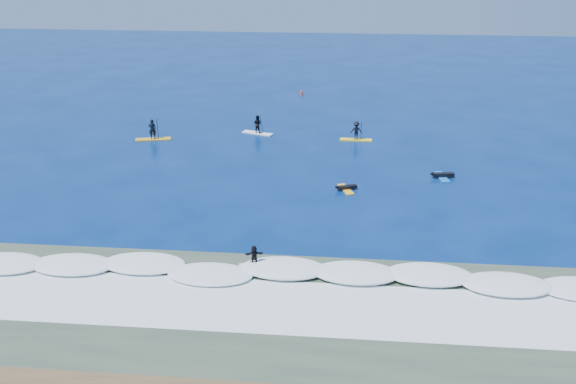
# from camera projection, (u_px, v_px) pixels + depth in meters

# --- Properties ---
(ground) EXTENTS (160.00, 160.00, 0.00)m
(ground) POSITION_uv_depth(u_px,v_px,m) (283.00, 204.00, 44.69)
(ground) COLOR #041D4F
(ground) RESTS_ON ground
(shallow_water) EXTENTS (90.00, 13.00, 0.01)m
(shallow_water) POSITION_uv_depth(u_px,v_px,m) (255.00, 316.00, 31.79)
(shallow_water) COLOR #324436
(shallow_water) RESTS_ON ground
(breaking_wave) EXTENTS (40.00, 6.00, 0.30)m
(breaking_wave) POSITION_uv_depth(u_px,v_px,m) (265.00, 276.00, 35.48)
(breaking_wave) COLOR white
(breaking_wave) RESTS_ON ground
(whitewater) EXTENTS (34.00, 5.00, 0.02)m
(whitewater) POSITION_uv_depth(u_px,v_px,m) (258.00, 305.00, 32.71)
(whitewater) COLOR silver
(whitewater) RESTS_ON ground
(sup_paddler_left) EXTENTS (3.27, 1.48, 2.23)m
(sup_paddler_left) POSITION_uv_depth(u_px,v_px,m) (153.00, 132.00, 58.16)
(sup_paddler_left) COLOR gold
(sup_paddler_left) RESTS_ON ground
(sup_paddler_center) EXTENTS (3.00, 1.68, 2.05)m
(sup_paddler_center) POSITION_uv_depth(u_px,v_px,m) (257.00, 126.00, 59.87)
(sup_paddler_center) COLOR white
(sup_paddler_center) RESTS_ON ground
(sup_paddler_right) EXTENTS (2.91, 0.77, 2.03)m
(sup_paddler_right) POSITION_uv_depth(u_px,v_px,m) (356.00, 132.00, 57.95)
(sup_paddler_right) COLOR yellow
(sup_paddler_right) RESTS_ON ground
(prone_paddler_near) EXTENTS (1.63, 2.16, 0.44)m
(prone_paddler_near) POSITION_uv_depth(u_px,v_px,m) (346.00, 188.00, 47.11)
(prone_paddler_near) COLOR yellow
(prone_paddler_near) RESTS_ON ground
(prone_paddler_far) EXTENTS (1.87, 2.41, 0.49)m
(prone_paddler_far) POSITION_uv_depth(u_px,v_px,m) (442.00, 176.00, 49.46)
(prone_paddler_far) COLOR blue
(prone_paddler_far) RESTS_ON ground
(wave_surfer) EXTENTS (1.78, 0.86, 1.24)m
(wave_surfer) POSITION_uv_depth(u_px,v_px,m) (254.00, 257.00, 36.02)
(wave_surfer) COLOR silver
(wave_surfer) RESTS_ON breaking_wave
(marker_buoy) EXTENTS (0.28, 0.28, 0.67)m
(marker_buoy) POSITION_uv_depth(u_px,v_px,m) (302.00, 93.00, 73.94)
(marker_buoy) COLOR #FE4316
(marker_buoy) RESTS_ON ground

